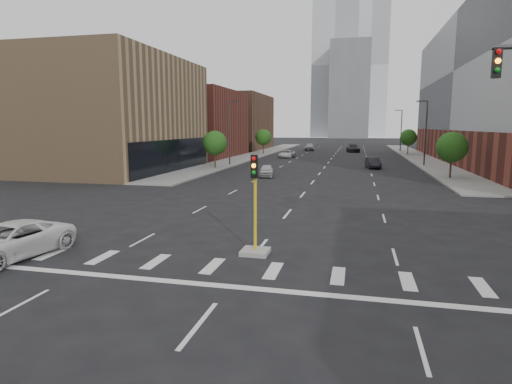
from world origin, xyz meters
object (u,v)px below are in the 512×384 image
(car_mid_right, at_px, (373,163))
(car_deep_right, at_px, (353,148))
(median_traffic_signal, at_px, (255,233))
(car_far_left, at_px, (287,154))
(car_near_left, at_px, (266,171))
(car_distant, at_px, (309,147))
(parked_minivan, at_px, (10,241))

(car_mid_right, xyz_separation_m, car_deep_right, (-2.96, 36.39, 0.13))
(median_traffic_signal, distance_m, car_deep_right, 77.89)
(median_traffic_signal, xyz_separation_m, car_far_left, (-7.92, 58.01, -0.30))
(car_near_left, bearing_deg, car_deep_right, 69.99)
(car_near_left, xyz_separation_m, car_distant, (-1.00, 53.00, 0.16))
(car_near_left, bearing_deg, median_traffic_signal, -88.78)
(car_mid_right, distance_m, parked_minivan, 47.33)
(median_traffic_signal, distance_m, car_near_left, 29.32)
(car_distant, bearing_deg, median_traffic_signal, -94.70)
(car_mid_right, relative_size, car_deep_right, 0.74)
(car_near_left, height_order, car_mid_right, car_mid_right)
(car_far_left, bearing_deg, car_deep_right, 65.02)
(car_near_left, bearing_deg, parked_minivan, -107.74)
(car_near_left, xyz_separation_m, car_deep_right, (8.96, 49.02, 0.18))
(car_deep_right, bearing_deg, median_traffic_signal, -100.71)
(car_mid_right, height_order, car_distant, car_distant)
(car_deep_right, distance_m, car_distant, 10.72)
(car_mid_right, distance_m, car_distant, 42.40)
(car_mid_right, relative_size, car_far_left, 0.90)
(car_far_left, height_order, car_deep_right, car_deep_right)
(car_far_left, height_order, parked_minivan, parked_minivan)
(car_deep_right, xyz_separation_m, parked_minivan, (-13.48, -80.78, -0.10))
(car_deep_right, relative_size, parked_minivan, 1.08)
(car_near_left, distance_m, car_mid_right, 17.36)
(car_distant, bearing_deg, car_near_left, -98.19)
(car_distant, relative_size, parked_minivan, 0.91)
(car_far_left, relative_size, car_distant, 0.98)
(car_far_left, height_order, car_distant, car_distant)
(car_far_left, distance_m, parked_minivan, 61.01)
(median_traffic_signal, height_order, parked_minivan, median_traffic_signal)
(car_far_left, bearing_deg, median_traffic_signal, -77.39)
(car_far_left, bearing_deg, parked_minivan, -87.16)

